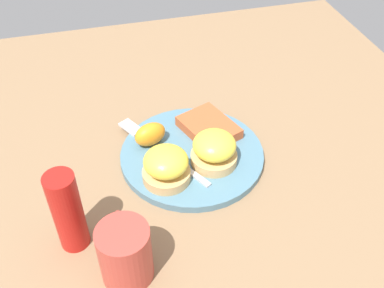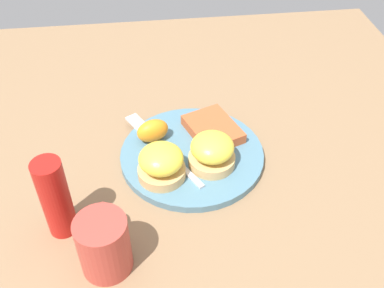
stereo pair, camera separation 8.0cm
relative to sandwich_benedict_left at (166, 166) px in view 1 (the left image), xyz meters
The scene contains 9 objects.
ground_plane 0.09m from the sandwich_benedict_left, 48.33° to the right, with size 1.10×1.10×0.00m, color #846647.
plate 0.09m from the sandwich_benedict_left, 48.33° to the right, with size 0.26×0.26×0.01m, color slate.
sandwich_benedict_left is the anchor object (origin of this frame).
sandwich_benedict_right 0.09m from the sandwich_benedict_left, 78.74° to the right, with size 0.08×0.08×0.06m.
hashbrown_patty 0.15m from the sandwich_benedict_left, 46.12° to the right, with size 0.11×0.08×0.02m, color #B2512B.
orange_wedge 0.10m from the sandwich_benedict_left, ahead, with size 0.06×0.04×0.04m, color orange.
fork 0.08m from the sandwich_benedict_left, ahead, with size 0.21×0.13×0.00m.
cup 0.18m from the sandwich_benedict_left, 149.42° to the left, with size 0.11×0.07×0.10m.
condiment_bottle 0.18m from the sandwich_benedict_left, 116.71° to the left, with size 0.04×0.04×0.14m, color #B21914.
Camera 1 is at (-0.57, 0.15, 0.57)m, focal length 42.00 mm.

